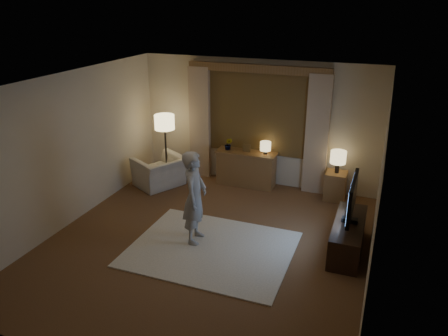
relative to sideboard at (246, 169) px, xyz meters
The scene contains 13 objects.
room 2.23m from the sideboard, 86.00° to the right, with size 5.04×5.54×2.64m.
rug 2.67m from the sideboard, 83.67° to the right, with size 2.50×2.00×0.02m, color #EFE0C9.
sideboard is the anchor object (origin of this frame).
picture_frame 0.45m from the sideboard, ahead, with size 0.16×0.02×0.20m, color brown.
plant 0.64m from the sideboard, behind, with size 0.17×0.13×0.30m, color #999999.
table_lamp_sideboard 0.68m from the sideboard, ahead, with size 0.22×0.22×0.30m.
floor_lamp 1.94m from the sideboard, 169.33° to the right, with size 0.42×0.42×1.44m.
armchair 1.81m from the sideboard, 157.65° to the right, with size 0.96×0.84×0.62m, color beige.
side_table 1.85m from the sideboard, ahead, with size 0.40×0.40×0.56m, color brown.
table_lamp_side 1.92m from the sideboard, ahead, with size 0.30×0.30×0.44m.
tv_stand 2.96m from the sideboard, 39.40° to the right, with size 0.45×1.40×0.50m, color black.
tv 3.01m from the sideboard, 39.42° to the right, with size 0.24×0.98×0.71m.
person 2.51m from the sideboard, 91.17° to the right, with size 0.56×0.37×1.53m, color #A39D96.
Camera 1 is at (2.46, -5.61, 3.74)m, focal length 35.00 mm.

